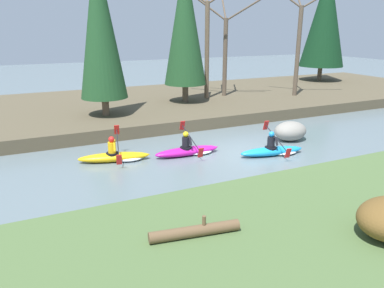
{
  "coord_description": "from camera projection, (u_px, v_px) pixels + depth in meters",
  "views": [
    {
      "loc": [
        -7.94,
        -12.25,
        4.98
      ],
      "look_at": [
        -1.97,
        0.52,
        0.55
      ],
      "focal_mm": 35.0,
      "sensor_mm": 36.0,
      "label": 1
    }
  ],
  "objects": [
    {
      "name": "ground_plane",
      "position": [
        241.0,
        154.0,
        15.28
      ],
      "size": [
        90.0,
        90.0,
        0.0
      ],
      "primitive_type": "plane",
      "color": "slate"
    },
    {
      "name": "conifer_tree_far_left",
      "position": [
        100.0,
        24.0,
        18.07
      ],
      "size": [
        2.35,
        2.35,
        8.15
      ],
      "color": "brown",
      "rests_on": "riverbank_far"
    },
    {
      "name": "conifer_tree_left",
      "position": [
        185.0,
        22.0,
        21.49
      ],
      "size": [
        2.49,
        2.49,
        8.26
      ],
      "color": "brown",
      "rests_on": "riverbank_far"
    },
    {
      "name": "bare_tree_mid_upstream",
      "position": [
        225.0,
        48.0,
        24.07
      ],
      "size": [
        3.6,
        3.56,
        6.53
      ],
      "color": "brown",
      "rests_on": "riverbank_far"
    },
    {
      "name": "kayaker_middle",
      "position": [
        190.0,
        150.0,
        15.15
      ],
      "size": [
        2.78,
        2.07,
        1.2
      ],
      "rotation": [
        0.0,
        0.0,
        -0.04
      ],
      "color": "#C61999",
      "rests_on": "ground"
    },
    {
      "name": "kayaker_trailing",
      "position": [
        117.0,
        156.0,
        14.45
      ],
      "size": [
        2.79,
        2.05,
        1.2
      ],
      "rotation": [
        0.0,
        0.0,
        -0.22
      ],
      "color": "yellow",
      "rests_on": "ground"
    },
    {
      "name": "riverbank_far",
      "position": [
        158.0,
        104.0,
        23.69
      ],
      "size": [
        44.0,
        11.87,
        0.6
      ],
      "color": "brown",
      "rests_on": "ground"
    },
    {
      "name": "boulder_midstream",
      "position": [
        290.0,
        131.0,
        17.04
      ],
      "size": [
        1.54,
        1.21,
        0.87
      ],
      "color": "gray",
      "rests_on": "ground"
    },
    {
      "name": "driftwood_log",
      "position": [
        195.0,
        231.0,
        7.81
      ],
      "size": [
        1.96,
        0.52,
        0.44
      ],
      "rotation": [
        0.0,
        0.0,
        -0.15
      ],
      "color": "brown",
      "rests_on": "riverbank_near"
    },
    {
      "name": "bare_tree_upstream",
      "position": [
        207.0,
        39.0,
        22.98
      ],
      "size": [
        4.26,
        4.21,
        7.79
      ],
      "color": "brown",
      "rests_on": "riverbank_far"
    },
    {
      "name": "bare_tree_mid_downstream",
      "position": [
        298.0,
        40.0,
        24.02
      ],
      "size": [
        4.13,
        4.08,
        7.54
      ],
      "color": "brown",
      "rests_on": "riverbank_far"
    },
    {
      "name": "kayaker_lead",
      "position": [
        274.0,
        150.0,
        15.14
      ],
      "size": [
        2.8,
        2.07,
        1.2
      ],
      "rotation": [
        0.0,
        0.0,
        -0.15
      ],
      "color": "#1993D6",
      "rests_on": "ground"
    },
    {
      "name": "conifer_tree_mid_left",
      "position": [
        325.0,
        17.0,
        30.37
      ],
      "size": [
        3.6,
        3.6,
        9.08
      ],
      "color": "brown",
      "rests_on": "riverbank_far"
    }
  ]
}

